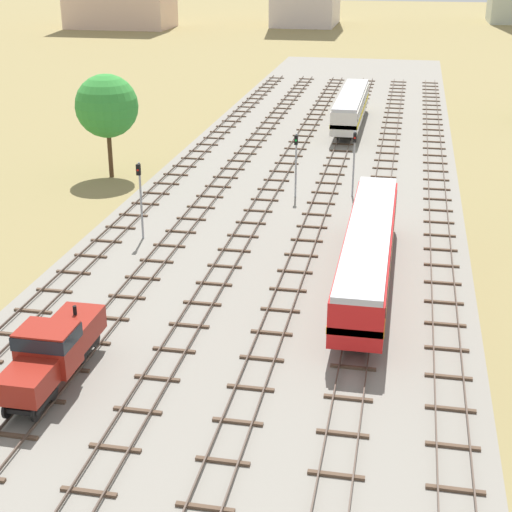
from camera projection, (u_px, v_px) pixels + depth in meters
The scene contains 15 objects.
ground_plane at pixel (293, 200), 67.07m from camera, with size 480.00×480.00×0.00m, color olive.
ballast_bed at pixel (293, 200), 67.07m from camera, with size 28.30×176.00×0.01m, color gray.
track_far_left at pixel (161, 188), 70.09m from camera, with size 2.40×126.00×0.29m.
track_left at pixel (214, 191), 69.23m from camera, with size 2.40×126.00×0.29m.
track_centre_left at pixel (268, 194), 68.36m from camera, with size 2.40×126.00×0.29m.
track_centre at pixel (323, 197), 67.49m from camera, with size 2.40×126.00×0.29m.
track_centre_right at pixel (380, 200), 66.62m from camera, with size 2.40×126.00×0.29m.
track_right at pixel (438, 204), 65.76m from camera, with size 2.40×126.00×0.29m.
shunter_loco_left_nearest at pixel (53, 349), 38.61m from camera, with size 2.74×8.46×3.10m.
passenger_coach_centre_right_near at pixel (369, 248), 49.62m from camera, with size 2.96×22.00×3.80m.
diesel_railcar_centre_mid at pixel (351, 106), 92.25m from camera, with size 2.96×20.50×3.80m.
signal_post_nearest at pixel (354, 156), 66.79m from camera, with size 0.28×0.47×5.75m.
signal_post_near at pixel (296, 157), 66.67m from camera, with size 0.28×0.47×5.58m.
signal_post_mid at pixel (140, 191), 57.15m from camera, with size 0.28×0.47×5.86m.
lineside_tree_2 at pixel (107, 106), 71.23m from camera, with size 5.78×5.78×9.60m.
Camera 1 is at (9.16, -7.37, 20.79)m, focal length 54.82 mm.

